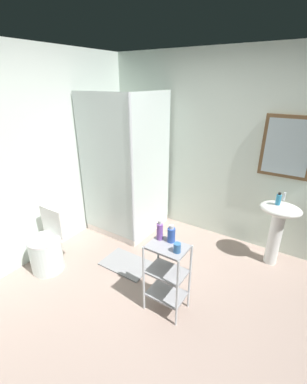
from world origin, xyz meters
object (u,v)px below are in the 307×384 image
shampoo_bottle_blue (171,234)px  hand_soap_bottle (279,199)px  conditioner_bottle_purple (160,231)px  bath_mat (126,264)px  shower_stall (129,201)px  toilet (49,245)px  pedestal_sink (278,222)px  rinse_cup (177,248)px  storage_cart (167,273)px

shampoo_bottle_blue → hand_soap_bottle: bearing=59.8°
conditioner_bottle_purple → bath_mat: (-0.63, 0.25, -0.82)m
shampoo_bottle_blue → bath_mat: size_ratio=0.29×
shower_stall → toilet: (-0.25, -1.22, -0.15)m
pedestal_sink → conditioner_bottle_purple: 1.56m
shower_stall → conditioner_bottle_purple: size_ratio=10.06×
hand_soap_bottle → toilet: bearing=-145.4°
shower_stall → pedestal_sink: shower_stall is taller
shampoo_bottle_blue → conditioner_bottle_purple: bearing=-168.4°
conditioner_bottle_purple → rinse_cup: (0.23, -0.09, -0.04)m
shower_stall → bath_mat: 0.97m
shower_stall → pedestal_sink: 2.01m
pedestal_sink → storage_cart: (-0.74, -1.34, -0.14)m
toilet → hand_soap_bottle: hand_soap_bottle is taller
conditioner_bottle_purple → bath_mat: bearing=158.5°
hand_soap_bottle → rinse_cup: bearing=-113.8°
storage_cart → bath_mat: size_ratio=1.23×
pedestal_sink → conditioner_bottle_purple: size_ratio=4.07×
pedestal_sink → shampoo_bottle_blue: shampoo_bottle_blue is taller
bath_mat → hand_soap_bottle: bearing=34.3°
shower_stall → rinse_cup: 1.74m
shower_stall → bath_mat: bearing=-55.1°
conditioner_bottle_purple → hand_soap_bottle: bearing=56.6°
shower_stall → rinse_cup: size_ratio=22.92×
pedestal_sink → bath_mat: size_ratio=1.35×
hand_soap_bottle → bath_mat: 1.96m
rinse_cup → bath_mat: rinse_cup is taller
pedestal_sink → hand_soap_bottle: (-0.04, -0.03, 0.29)m
storage_cart → conditioner_bottle_purple: 0.41m
toilet → bath_mat: (0.74, 0.52, -0.31)m
shampoo_bottle_blue → rinse_cup: 0.17m
shampoo_bottle_blue → pedestal_sink: bearing=59.1°
toilet → bath_mat: size_ratio=1.27×
storage_cart → rinse_cup: size_ratio=8.48×
rinse_cup → shower_stall: bearing=142.4°
hand_soap_bottle → shower_stall: bearing=-171.5°
pedestal_sink → rinse_cup: size_ratio=9.28×
conditioner_bottle_purple → bath_mat: 1.06m
toilet → hand_soap_bottle: 2.73m
conditioner_bottle_purple → toilet: bearing=-168.8°
shower_stall → conditioner_bottle_purple: bearing=-40.3°
storage_cart → toilet: bearing=-171.9°
hand_soap_bottle → conditioner_bottle_purple: hand_soap_bottle is taller
conditioner_bottle_purple → rinse_cup: conditioner_bottle_purple is taller
hand_soap_bottle → conditioner_bottle_purple: bearing=-123.4°
toilet → bath_mat: 0.96m
toilet → hand_soap_bottle: bearing=34.6°
shampoo_bottle_blue → bath_mat: (-0.74, 0.23, -0.81)m
shower_stall → shampoo_bottle_blue: 1.58m
pedestal_sink → storage_cart: pedestal_sink is taller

